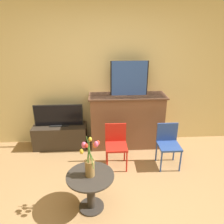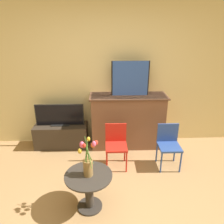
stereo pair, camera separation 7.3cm
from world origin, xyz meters
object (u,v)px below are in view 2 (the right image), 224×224
object	(u,v)px
chair_red	(116,142)
chair_blue	(169,143)
painting	(130,78)
tv_monitor	(60,115)
vase_tulips	(88,162)

from	to	relation	value
chair_red	chair_blue	world-z (taller)	same
painting	chair_red	size ratio (longest dim) A/B	0.94
tv_monitor	chair_blue	bearing A→B (deg)	-20.35
tv_monitor	chair_blue	size ratio (longest dim) A/B	1.26
chair_red	chair_blue	bearing A→B (deg)	-2.39
chair_red	chair_blue	size ratio (longest dim) A/B	1.00
painting	chair_blue	bearing A→B (deg)	-49.99
chair_red	tv_monitor	bearing A→B (deg)	147.08
painting	chair_blue	size ratio (longest dim) A/B	0.94
chair_red	vase_tulips	size ratio (longest dim) A/B	1.33
tv_monitor	chair_red	size ratio (longest dim) A/B	1.26
chair_blue	painting	bearing A→B (deg)	130.01
painting	chair_blue	xyz separation A→B (m)	(0.55, -0.66, -0.87)
chair_blue	chair_red	bearing A→B (deg)	177.61
chair_blue	vase_tulips	world-z (taller)	vase_tulips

